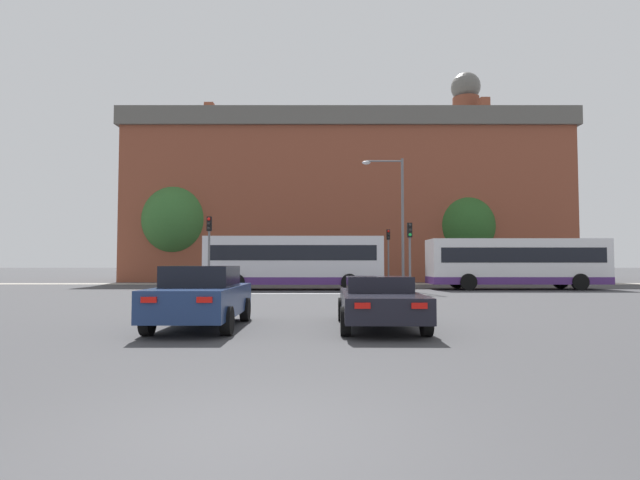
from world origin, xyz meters
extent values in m
plane|color=#3D3D3F|center=(0.00, 0.00, 0.00)|extent=(400.00, 400.00, 0.00)
cube|color=silver|center=(0.00, 22.07, 0.00)|extent=(8.96, 0.30, 0.01)
cube|color=gray|center=(0.00, 35.00, 0.01)|extent=(69.96, 2.50, 0.01)
cube|color=brown|center=(3.14, 44.79, 6.80)|extent=(39.53, 13.53, 13.60)
cube|color=#5B5954|center=(3.14, 44.79, 14.41)|extent=(40.32, 14.07, 1.62)
cube|color=brown|center=(-10.22, 44.02, 16.32)|extent=(0.90, 0.90, 2.21)
cube|color=brown|center=(3.38, 45.30, 16.32)|extent=(0.90, 0.90, 2.21)
cube|color=brown|center=(16.42, 42.54, 16.32)|extent=(0.90, 0.90, 2.21)
cylinder|color=brown|center=(15.34, 44.79, 16.73)|extent=(2.61, 2.61, 3.02)
sphere|color=#5B5954|center=(15.34, 44.79, 19.33)|extent=(2.90, 2.90, 2.90)
cube|color=navy|center=(-2.21, 7.92, 0.67)|extent=(1.84, 4.40, 0.70)
cube|color=black|center=(-2.21, 7.88, 1.27)|extent=(1.57, 1.98, 0.50)
cylinder|color=black|center=(-3.09, 9.28, 0.32)|extent=(0.22, 0.64, 0.64)
cylinder|color=black|center=(-1.35, 9.28, 0.32)|extent=(0.22, 0.64, 0.64)
cylinder|color=black|center=(-3.08, 6.56, 0.32)|extent=(0.22, 0.64, 0.64)
cylinder|color=black|center=(-1.33, 6.56, 0.32)|extent=(0.22, 0.64, 0.64)
cube|color=red|center=(-2.77, 5.70, 0.84)|extent=(0.32, 0.05, 0.12)
cube|color=red|center=(-1.64, 5.71, 0.84)|extent=(0.32, 0.05, 0.12)
cube|color=black|center=(2.17, 7.93, 0.60)|extent=(1.93, 4.68, 0.55)
cube|color=black|center=(2.17, 8.05, 1.07)|extent=(1.60, 1.42, 0.39)
cylinder|color=black|center=(1.32, 9.39, 0.32)|extent=(0.23, 0.64, 0.64)
cylinder|color=black|center=(3.08, 9.36, 0.32)|extent=(0.23, 0.64, 0.64)
cylinder|color=black|center=(1.26, 6.51, 0.32)|extent=(0.23, 0.64, 0.64)
cylinder|color=black|center=(3.02, 6.48, 0.32)|extent=(0.23, 0.64, 0.64)
cube|color=red|center=(1.56, 5.61, 0.73)|extent=(0.32, 0.06, 0.12)
cube|color=red|center=(2.69, 5.58, 0.73)|extent=(0.32, 0.06, 0.12)
cube|color=silver|center=(-0.89, 26.16, 1.79)|extent=(10.72, 2.56, 2.88)
cube|color=#4C2870|center=(-0.89, 26.16, 0.57)|extent=(10.74, 2.58, 0.44)
cube|color=black|center=(-0.89, 26.16, 2.23)|extent=(9.86, 2.59, 0.90)
cylinder|color=black|center=(2.44, 27.39, 0.50)|extent=(1.00, 0.28, 1.00)
cylinder|color=black|center=(2.44, 24.93, 0.50)|extent=(1.00, 0.28, 1.00)
cylinder|color=black|center=(-4.21, 27.39, 0.50)|extent=(1.00, 0.28, 1.00)
cylinder|color=black|center=(-4.21, 24.93, 0.50)|extent=(1.00, 0.28, 1.00)
cube|color=silver|center=(12.85, 26.46, 1.73)|extent=(10.72, 2.53, 2.75)
cube|color=#4C2870|center=(12.85, 26.46, 0.57)|extent=(10.74, 2.55, 0.44)
cube|color=black|center=(12.85, 26.46, 2.10)|extent=(9.87, 2.56, 0.90)
cylinder|color=black|center=(16.17, 27.67, 0.50)|extent=(1.00, 0.28, 1.00)
cylinder|color=black|center=(16.17, 25.24, 0.50)|extent=(1.00, 0.28, 1.00)
cylinder|color=black|center=(9.52, 27.67, 0.50)|extent=(1.00, 0.28, 1.00)
cylinder|color=black|center=(9.52, 25.24, 0.50)|extent=(1.00, 0.28, 1.00)
cylinder|color=slate|center=(5.60, 22.69, 1.51)|extent=(0.12, 0.12, 3.02)
cube|color=black|center=(5.60, 22.69, 3.42)|extent=(0.26, 0.20, 0.80)
sphere|color=black|center=(5.60, 22.56, 3.67)|extent=(0.17, 0.17, 0.17)
sphere|color=black|center=(5.60, 22.56, 3.42)|extent=(0.17, 0.17, 0.17)
sphere|color=#1ED14C|center=(5.60, 22.56, 3.16)|extent=(0.17, 0.17, 0.17)
cylinder|color=slate|center=(-5.78, 34.16, 1.45)|extent=(0.12, 0.12, 2.90)
cube|color=black|center=(-5.78, 34.16, 3.30)|extent=(0.26, 0.20, 0.80)
sphere|color=red|center=(-5.78, 34.03, 3.56)|extent=(0.17, 0.17, 0.17)
sphere|color=black|center=(-5.78, 34.03, 3.30)|extent=(0.17, 0.17, 0.17)
sphere|color=black|center=(-5.78, 34.03, 3.04)|extent=(0.17, 0.17, 0.17)
cylinder|color=slate|center=(-5.41, 22.97, 1.69)|extent=(0.12, 0.12, 3.39)
cube|color=black|center=(-5.41, 22.97, 3.79)|extent=(0.26, 0.20, 0.80)
sphere|color=red|center=(-5.41, 22.84, 4.04)|extent=(0.17, 0.17, 0.17)
sphere|color=black|center=(-5.41, 22.84, 3.79)|extent=(0.17, 0.17, 0.17)
sphere|color=black|center=(-5.41, 22.84, 3.53)|extent=(0.17, 0.17, 0.17)
cylinder|color=slate|center=(6.02, 34.26, 1.73)|extent=(0.12, 0.12, 3.45)
cube|color=black|center=(6.02, 34.26, 3.85)|extent=(0.26, 0.20, 0.80)
sphere|color=red|center=(6.02, 34.13, 4.11)|extent=(0.17, 0.17, 0.17)
sphere|color=black|center=(6.02, 34.13, 3.85)|extent=(0.17, 0.17, 0.17)
sphere|color=black|center=(6.02, 34.13, 3.60)|extent=(0.17, 0.17, 0.17)
cylinder|color=slate|center=(5.66, 25.31, 3.96)|extent=(0.16, 0.16, 7.92)
cylinder|color=slate|center=(4.58, 25.31, 7.77)|extent=(2.17, 0.10, 0.10)
ellipsoid|color=#B2B2B7|center=(3.49, 25.31, 7.67)|extent=(0.50, 0.36, 0.22)
cylinder|color=brown|center=(0.38, 35.23, 0.41)|extent=(0.13, 0.13, 0.82)
cylinder|color=brown|center=(0.42, 35.39, 0.41)|extent=(0.13, 0.13, 0.82)
cube|color=#336B38|center=(0.40, 35.31, 1.14)|extent=(0.30, 0.44, 0.65)
sphere|color=tan|center=(0.40, 35.31, 1.59)|extent=(0.25, 0.25, 0.25)
cylinder|color=#4C3823|center=(-11.93, 39.68, 1.35)|extent=(0.36, 0.36, 2.71)
ellipsoid|color=#33662D|center=(-11.93, 39.68, 5.39)|extent=(6.31, 6.31, 6.63)
cylinder|color=#4C3823|center=(13.45, 39.60, 1.25)|extent=(0.36, 0.36, 2.49)
ellipsoid|color=#285623|center=(13.45, 39.60, 4.87)|extent=(5.58, 5.58, 5.86)
camera|label=1|loc=(0.70, -4.44, 1.57)|focal=28.00mm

